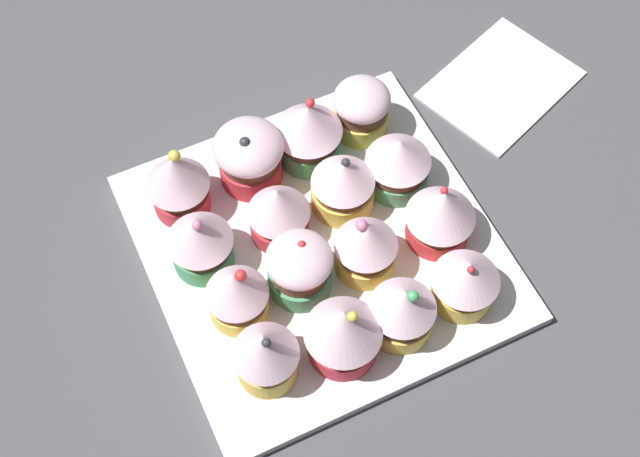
{
  "coord_description": "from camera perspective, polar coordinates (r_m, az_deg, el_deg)",
  "views": [
    {
      "loc": [
        16.85,
        35.63,
        73.0
      ],
      "look_at": [
        0.0,
        0.0,
        4.2
      ],
      "focal_mm": 49.09,
      "sensor_mm": 36.0,
      "label": 1
    }
  ],
  "objects": [
    {
      "name": "baking_tray",
      "position": [
        0.82,
        -0.0,
        -1.24
      ],
      "size": [
        31.42,
        31.42,
        1.2
      ],
      "color": "silver",
      "rests_on": "ground_plane"
    },
    {
      "name": "napkin",
      "position": [
        0.96,
        11.71,
        9.24
      ],
      "size": [
        18.26,
        16.07,
        0.6
      ],
      "primitive_type": "cube",
      "rotation": [
        0.0,
        0.0,
        0.36
      ],
      "color": "white",
      "rests_on": "ground_plane"
    },
    {
      "name": "cupcake_15",
      "position": [
        0.73,
        -3.58,
        -8.13
      ],
      "size": [
        5.74,
        5.74,
        7.9
      ],
      "color": "#EFC651",
      "rests_on": "baking_tray"
    },
    {
      "name": "cupcake_1",
      "position": [
        0.84,
        -0.78,
        6.37
      ],
      "size": [
        6.63,
        6.63,
        7.85
      ],
      "color": "#4C9E6B",
      "rests_on": "baking_tray"
    },
    {
      "name": "cupcake_2",
      "position": [
        0.83,
        -4.64,
        4.76
      ],
      "size": [
        6.71,
        6.71,
        7.21
      ],
      "color": "#D1333D",
      "rests_on": "baking_tray"
    },
    {
      "name": "cupcake_11",
      "position": [
        0.76,
        -5.45,
        -4.25
      ],
      "size": [
        5.59,
        5.59,
        7.35
      ],
      "color": "#EFC651",
      "rests_on": "baking_tray"
    },
    {
      "name": "cupcake_9",
      "position": [
        0.78,
        3.0,
        -1.11
      ],
      "size": [
        5.75,
        5.75,
        7.57
      ],
      "color": "#EFC651",
      "rests_on": "baking_tray"
    },
    {
      "name": "cupcake_6",
      "position": [
        0.8,
        -2.72,
        1.16
      ],
      "size": [
        5.83,
        5.83,
        7.04
      ],
      "color": "#D1333D",
      "rests_on": "baking_tray"
    },
    {
      "name": "cupcake_0",
      "position": [
        0.87,
        2.71,
        7.82
      ],
      "size": [
        5.63,
        5.63,
        6.26
      ],
      "color": "#EFC651",
      "rests_on": "baking_tray"
    },
    {
      "name": "cupcake_13",
      "position": [
        0.75,
        5.39,
        -5.27
      ],
      "size": [
        5.92,
        5.92,
        7.16
      ],
      "color": "#EFC651",
      "rests_on": "baking_tray"
    },
    {
      "name": "ground_plane",
      "position": [
        0.84,
        -0.0,
        -1.93
      ],
      "size": [
        180.0,
        180.0,
        3.0
      ],
      "primitive_type": "cube",
      "color": "#4C4C51"
    },
    {
      "name": "cupcake_8",
      "position": [
        0.8,
        7.89,
        0.94
      ],
      "size": [
        6.49,
        6.49,
        7.36
      ],
      "color": "#D1333D",
      "rests_on": "baking_tray"
    },
    {
      "name": "cupcake_10",
      "position": [
        0.77,
        -1.35,
        -2.59
      ],
      "size": [
        5.96,
        5.96,
        6.77
      ],
      "color": "#4C9E6B",
      "rests_on": "baking_tray"
    },
    {
      "name": "cupcake_12",
      "position": [
        0.77,
        9.47,
        -3.36
      ],
      "size": [
        6.09,
        6.09,
        6.58
      ],
      "color": "#EFC651",
      "rests_on": "baking_tray"
    },
    {
      "name": "cupcake_7",
      "position": [
        0.78,
        -7.85,
        -0.78
      ],
      "size": [
        6.06,
        6.06,
        7.64
      ],
      "color": "#4C9E6B",
      "rests_on": "baking_tray"
    },
    {
      "name": "cupcake_4",
      "position": [
        0.83,
        5.11,
        4.31
      ],
      "size": [
        6.27,
        6.27,
        6.49
      ],
      "color": "#4C9E6B",
      "rests_on": "baking_tray"
    },
    {
      "name": "cupcake_3",
      "position": [
        0.82,
        -9.29,
        3.01
      ],
      "size": [
        6.0,
        6.0,
        8.13
      ],
      "color": "#D1333D",
      "rests_on": "baking_tray"
    },
    {
      "name": "cupcake_5",
      "position": [
        0.81,
        1.5,
        2.92
      ],
      "size": [
        6.01,
        6.01,
        6.9
      ],
      "color": "#EFC651",
      "rests_on": "baking_tray"
    },
    {
      "name": "cupcake_14",
      "position": [
        0.74,
        1.53,
        -6.68
      ],
      "size": [
        6.78,
        6.78,
        7.96
      ],
      "color": "#D1333D",
      "rests_on": "baking_tray"
    }
  ]
}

